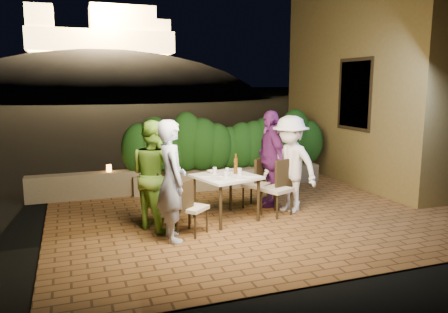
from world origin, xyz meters
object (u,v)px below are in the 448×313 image
dining_table (226,198)px  chair_left_back (174,196)px  chair_right_back (256,184)px  diner_blue (172,181)px  chair_right_front (276,188)px  parapet_lamp (109,168)px  diner_purple (270,158)px  bowl (213,172)px  diner_white (290,164)px  beer_bottle (236,164)px  chair_left_front (192,207)px  diner_green (154,175)px

dining_table → chair_left_back: bearing=179.3°
chair_right_back → diner_blue: 2.16m
chair_left_back → chair_right_front: chair_right_front is taller
chair_right_front → parapet_lamp: size_ratio=6.76×
chair_right_front → diner_purple: 0.74m
bowl → diner_white: diner_white is taller
chair_right_front → diner_white: diner_white is taller
chair_right_front → chair_left_back: bearing=-23.8°
beer_bottle → chair_left_back: 1.17m
dining_table → parapet_lamp: bearing=127.2°
diner_blue → chair_left_front: bearing=-69.7°
beer_bottle → bowl: 0.41m
diner_purple → beer_bottle: bearing=-57.1°
chair_left_back → chair_right_front: bearing=-38.5°
diner_green → diner_white: diner_green is taller
chair_left_back → beer_bottle: bearing=-32.7°
beer_bottle → chair_left_back: bearing=-175.6°
chair_left_back → diner_green: size_ratio=0.56×
beer_bottle → diner_green: bearing=-175.6°
beer_bottle → chair_right_back: 0.84m
chair_right_front → beer_bottle: bearing=-32.6°
chair_left_front → diner_white: diner_white is taller
dining_table → chair_left_front: bearing=-146.2°
chair_right_front → diner_white: bearing=177.2°
chair_right_front → diner_blue: size_ratio=0.54×
chair_left_front → chair_left_back: chair_left_back is taller
chair_left_front → chair_right_back: size_ratio=0.96×
beer_bottle → diner_purple: (0.86, 0.48, -0.04)m
chair_right_front → chair_left_front: bearing=-7.0°
chair_left_front → diner_blue: bearing=161.0°
chair_right_front → parapet_lamp: (-2.58, 2.25, 0.10)m
beer_bottle → diner_purple: 0.99m
beer_bottle → diner_purple: diner_purple is taller
chair_right_back → parapet_lamp: 2.97m
diner_white → diner_purple: diner_purple is taller
chair_right_back → dining_table: bearing=-7.3°
chair_left_front → diner_white: 2.05m
chair_left_back → parapet_lamp: chair_left_back is taller
dining_table → chair_right_back: (0.75, 0.51, 0.07)m
diner_purple → parapet_lamp: size_ratio=12.58×
chair_right_front → dining_table: bearing=-24.4°
dining_table → diner_blue: bearing=-149.7°
bowl → chair_right_back: size_ratio=0.20×
chair_left_back → parapet_lamp: (-0.81, 2.20, 0.10)m
diner_green → chair_right_front: bearing=-118.9°
chair_right_back → parapet_lamp: (-2.43, 1.71, 0.13)m
beer_bottle → chair_right_front: 0.84m
dining_table → chair_left_front: size_ratio=1.08×
diner_purple → diner_green: bearing=-71.4°
diner_blue → diner_purple: size_ratio=0.99×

